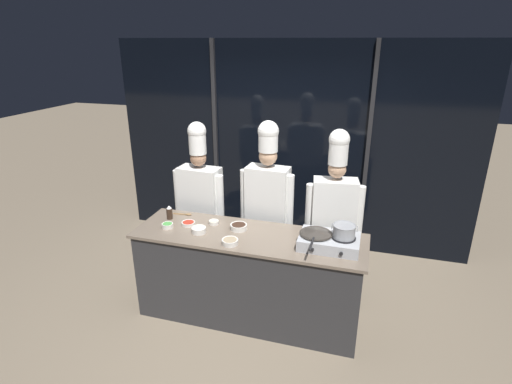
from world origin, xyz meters
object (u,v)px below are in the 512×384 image
(prep_bowl_bean_sprouts, at_px, (199,230))
(prep_bowl_noodles, at_px, (214,222))
(prep_bowl_scallions, at_px, (167,225))
(serving_spoon_slotted, at_px, (186,214))
(prep_bowl_chili_flakes, at_px, (188,223))
(chef_sous, at_px, (267,197))
(portable_stove, at_px, (329,241))
(frying_pan, at_px, (316,232))
(chef_head, at_px, (200,195))
(squeeze_bottle_soy, at_px, (169,212))
(prep_bowl_soy_glaze, at_px, (239,226))
(chef_line, at_px, (334,208))
(stock_pot, at_px, (344,231))
(prep_bowl_mushrooms, at_px, (230,241))

(prep_bowl_bean_sprouts, relative_size, prep_bowl_noodles, 1.40)
(prep_bowl_scallions, xyz_separation_m, serving_spoon_slotted, (0.04, 0.33, -0.02))
(prep_bowl_chili_flakes, distance_m, chef_sous, 0.88)
(prep_bowl_bean_sprouts, bearing_deg, portable_stove, 3.21)
(prep_bowl_noodles, bearing_deg, serving_spoon_slotted, 161.58)
(frying_pan, xyz_separation_m, chef_head, (-1.41, 0.61, -0.02))
(squeeze_bottle_soy, bearing_deg, portable_stove, -4.77)
(chef_sous, bearing_deg, prep_bowl_soy_glaze, 74.26)
(prep_bowl_chili_flakes, distance_m, chef_line, 1.50)
(prep_bowl_soy_glaze, height_order, prep_bowl_chili_flakes, prep_bowl_soy_glaze)
(frying_pan, height_order, squeeze_bottle_soy, frying_pan)
(prep_bowl_noodles, height_order, chef_line, chef_line)
(frying_pan, bearing_deg, prep_bowl_scallions, -177.97)
(frying_pan, height_order, stock_pot, stock_pot)
(prep_bowl_bean_sprouts, xyz_separation_m, prep_bowl_scallions, (-0.34, 0.01, -0.01))
(prep_bowl_scallions, relative_size, serving_spoon_slotted, 0.55)
(frying_pan, distance_m, serving_spoon_slotted, 1.46)
(portable_stove, xyz_separation_m, prep_bowl_noodles, (-1.18, 0.15, -0.03))
(prep_bowl_scallions, height_order, chef_head, chef_head)
(serving_spoon_slotted, height_order, chef_line, chef_line)
(portable_stove, height_order, prep_bowl_scallions, portable_stove)
(prep_bowl_scallions, xyz_separation_m, chef_sous, (0.86, 0.64, 0.16))
(prep_bowl_mushrooms, distance_m, chef_sous, 0.82)
(squeeze_bottle_soy, height_order, serving_spoon_slotted, squeeze_bottle_soy)
(squeeze_bottle_soy, height_order, prep_bowl_bean_sprouts, squeeze_bottle_soy)
(prep_bowl_mushrooms, height_order, chef_head, chef_head)
(prep_bowl_chili_flakes, relative_size, chef_line, 0.07)
(prep_bowl_bean_sprouts, bearing_deg, frying_pan, 3.27)
(stock_pot, bearing_deg, prep_bowl_scallions, -178.07)
(stock_pot, distance_m, prep_bowl_mushrooms, 1.03)
(prep_bowl_mushrooms, relative_size, serving_spoon_slotted, 0.75)
(portable_stove, relative_size, prep_bowl_scallions, 4.66)
(frying_pan, bearing_deg, chef_line, 80.62)
(prep_bowl_scallions, distance_m, chef_sous, 1.08)
(prep_bowl_soy_glaze, xyz_separation_m, chef_line, (0.87, 0.49, 0.10))
(serving_spoon_slotted, bearing_deg, prep_bowl_noodles, -18.42)
(stock_pot, xyz_separation_m, chef_line, (-0.15, 0.59, -0.05))
(chef_sous, bearing_deg, chef_head, 1.83)
(prep_bowl_chili_flakes, relative_size, serving_spoon_slotted, 0.67)
(portable_stove, xyz_separation_m, chef_line, (-0.02, 0.59, 0.08))
(frying_pan, xyz_separation_m, serving_spoon_slotted, (-1.43, 0.28, -0.13))
(frying_pan, relative_size, stock_pot, 2.30)
(prep_bowl_soy_glaze, xyz_separation_m, chef_sous, (0.17, 0.48, 0.15))
(prep_bowl_mushrooms, bearing_deg, squeeze_bottle_soy, 156.58)
(stock_pot, distance_m, prep_bowl_soy_glaze, 1.04)
(frying_pan, distance_m, squeeze_bottle_soy, 1.56)
(stock_pot, distance_m, chef_sous, 1.03)
(prep_bowl_mushrooms, bearing_deg, prep_bowl_chili_flakes, 154.22)
(stock_pot, relative_size, prep_bowl_scallions, 1.97)
(prep_bowl_bean_sprouts, bearing_deg, prep_bowl_chili_flakes, 143.49)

